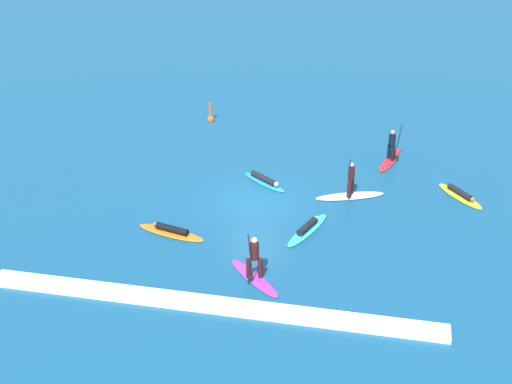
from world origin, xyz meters
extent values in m
plane|color=navy|center=(0.00, 0.00, 0.00)|extent=(120.00, 120.00, 0.00)
ellipsoid|color=white|center=(4.19, 1.34, 0.05)|extent=(3.32, 1.87, 0.10)
cylinder|color=#381414|center=(4.23, 1.55, 0.50)|extent=(0.28, 0.28, 0.80)
cylinder|color=#381414|center=(4.16, 1.13, 0.50)|extent=(0.28, 0.28, 0.80)
cylinder|color=#381414|center=(4.19, 1.34, 1.22)|extent=(0.39, 0.39, 0.65)
sphere|color=beige|center=(4.19, 1.34, 1.65)|extent=(0.26, 0.26, 0.20)
cylinder|color=black|center=(4.14, 1.05, 1.06)|extent=(0.14, 0.27, 1.92)
cube|color=black|center=(4.14, 1.05, 0.16)|extent=(0.13, 0.21, 0.32)
ellipsoid|color=red|center=(5.88, 5.75, 0.04)|extent=(1.36, 3.22, 0.09)
cylinder|color=black|center=(5.98, 5.65, 0.50)|extent=(0.23, 0.23, 0.82)
cylinder|color=black|center=(5.78, 5.85, 0.50)|extent=(0.23, 0.23, 0.82)
cylinder|color=black|center=(5.88, 5.75, 1.19)|extent=(0.42, 0.42, 0.55)
sphere|color=#A37556|center=(5.88, 5.75, 1.59)|extent=(0.31, 0.31, 0.25)
cylinder|color=black|center=(6.18, 5.83, 1.06)|extent=(0.30, 0.12, 1.92)
cube|color=black|center=(6.18, 5.83, 0.15)|extent=(0.21, 0.11, 0.32)
ellipsoid|color=#33C6CC|center=(2.69, -2.17, 0.05)|extent=(1.71, 3.27, 0.10)
cylinder|color=black|center=(2.67, -2.21, 0.25)|extent=(0.76, 1.38, 0.30)
sphere|color=tan|center=(2.95, -1.47, 0.27)|extent=(0.26, 0.26, 0.20)
ellipsoid|color=purple|center=(1.20, -6.15, 0.04)|extent=(2.63, 2.62, 0.08)
cylinder|color=#381414|center=(0.99, -6.21, 0.50)|extent=(0.25, 0.25, 0.82)
cylinder|color=#381414|center=(1.42, -6.10, 0.50)|extent=(0.25, 0.25, 0.82)
cylinder|color=#381414|center=(1.20, -6.15, 1.26)|extent=(0.48, 0.48, 0.70)
sphere|color=beige|center=(1.20, -6.15, 1.72)|extent=(0.34, 0.34, 0.24)
cylinder|color=black|center=(1.12, -6.45, 1.13)|extent=(0.21, 0.22, 2.09)
cube|color=black|center=(1.12, -6.45, 0.14)|extent=(0.18, 0.18, 0.32)
ellipsoid|color=#1E8CD1|center=(0.00, 1.98, 0.04)|extent=(2.59, 2.16, 0.08)
cylinder|color=black|center=(-0.04, 2.01, 0.23)|extent=(1.44, 1.19, 0.29)
sphere|color=tan|center=(0.69, 1.46, 0.25)|extent=(0.35, 0.35, 0.25)
ellipsoid|color=orange|center=(-2.94, -3.54, 0.04)|extent=(3.24, 1.48, 0.08)
cylinder|color=black|center=(-2.90, -3.56, 0.23)|extent=(1.51, 0.65, 0.30)
sphere|color=brown|center=(-3.72, -3.35, 0.25)|extent=(0.25, 0.25, 0.20)
ellipsoid|color=yellow|center=(9.23, 2.37, 0.04)|extent=(2.32, 2.69, 0.09)
cylinder|color=black|center=(9.20, 2.41, 0.23)|extent=(1.13, 1.33, 0.28)
sphere|color=brown|center=(9.72, 1.74, 0.25)|extent=(0.30, 0.30, 0.22)
sphere|color=#E55119|center=(-4.60, 9.25, 0.10)|extent=(0.40, 0.40, 0.40)
cylinder|color=#E55119|center=(-4.60, 9.25, 0.57)|extent=(0.15, 0.15, 1.14)
cube|color=white|center=(0.00, -8.19, 0.09)|extent=(16.89, 0.90, 0.18)
camera|label=1|loc=(5.87, -28.54, 15.60)|focal=50.43mm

